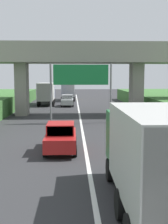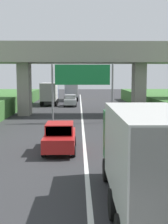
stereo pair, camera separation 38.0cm
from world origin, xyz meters
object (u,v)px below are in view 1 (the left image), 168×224
object	(u,v)px
truck_yellow	(68,90)
truck_green	(151,153)
overhead_highway_sign	(81,79)
truck_blue	(47,93)
car_silver	(67,101)
car_red	(61,137)

from	to	relation	value
truck_yellow	truck_green	size ratio (longest dim) A/B	1.00
overhead_highway_sign	truck_yellow	distance (m)	26.51
overhead_highway_sign	truck_blue	distance (m)	18.64
car_silver	truck_green	bearing A→B (deg)	-84.39
truck_yellow	truck_green	xyz separation A→B (m)	(3.45, -45.06, 0.00)
car_red	truck_green	bearing A→B (deg)	-67.38
overhead_highway_sign	car_red	size ratio (longest dim) A/B	1.43
overhead_highway_sign	truck_yellow	xyz separation A→B (m)	(-1.65, 26.36, -2.25)
truck_blue	truck_yellow	size ratio (longest dim) A/B	1.00
truck_yellow	truck_green	distance (m)	45.20
car_silver	car_red	world-z (taller)	same
truck_green	car_red	size ratio (longest dim) A/B	1.78
truck_green	car_red	world-z (taller)	truck_green
truck_yellow	truck_blue	bearing A→B (deg)	-110.58
car_silver	car_red	xyz separation A→B (m)	(0.12, -26.68, 0.00)
overhead_highway_sign	car_silver	world-z (taller)	overhead_highway_sign
truck_blue	truck_green	xyz separation A→B (m)	(6.64, -36.56, 0.00)
truck_blue	truck_green	world-z (taller)	same
overhead_highway_sign	truck_green	world-z (taller)	overhead_highway_sign
truck_blue	car_silver	distance (m)	3.98
overhead_highway_sign	truck_yellow	size ratio (longest dim) A/B	0.81
car_red	car_silver	bearing A→B (deg)	90.26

